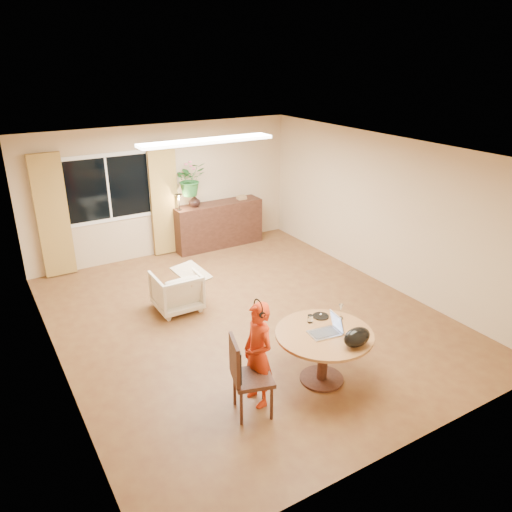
{
  "coord_description": "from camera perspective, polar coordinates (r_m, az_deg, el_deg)",
  "views": [
    {
      "loc": [
        -3.39,
        -5.97,
        3.87
      ],
      "look_at": [
        0.06,
        -0.2,
        1.1
      ],
      "focal_mm": 35.0,
      "sensor_mm": 36.0,
      "label": 1
    }
  ],
  "objects": [
    {
      "name": "ceiling_panel",
      "position": [
        8.04,
        -5.66,
        12.95
      ],
      "size": [
        2.2,
        0.35,
        0.05
      ],
      "primitive_type": "cube",
      "color": "white",
      "rests_on": "ceiling"
    },
    {
      "name": "wall_right",
      "position": [
        8.94,
        14.33,
        4.98
      ],
      "size": [
        0.0,
        6.5,
        6.5
      ],
      "primitive_type": "plane",
      "rotation": [
        1.57,
        0.0,
        -1.57
      ],
      "color": "tan",
      "rests_on": "floor"
    },
    {
      "name": "dining_chair",
      "position": [
        5.75,
        -0.38,
        -13.56
      ],
      "size": [
        0.57,
        0.55,
        0.98
      ],
      "primitive_type": null,
      "rotation": [
        0.0,
        0.0,
        -0.29
      ],
      "color": "black",
      "rests_on": "floor"
    },
    {
      "name": "child",
      "position": [
        5.82,
        0.25,
        -11.19
      ],
      "size": [
        0.48,
        0.32,
        1.3
      ],
      "primitive_type": "imported",
      "rotation": [
        0.0,
        0.0,
        -1.55
      ],
      "color": "#B71D0E",
      "rests_on": "floor"
    },
    {
      "name": "desk_lamp",
      "position": [
        10.0,
        -8.81,
        6.15
      ],
      "size": [
        0.16,
        0.16,
        0.34
      ],
      "primitive_type": null,
      "rotation": [
        0.0,
        0.0,
        -0.17
      ],
      "color": "black",
      "rests_on": "sideboard"
    },
    {
      "name": "wall_left",
      "position": [
        6.53,
        -22.69,
        -2.62
      ],
      "size": [
        0.0,
        6.5,
        6.5
      ],
      "primitive_type": "plane",
      "rotation": [
        1.57,
        0.0,
        1.57
      ],
      "color": "tan",
      "rests_on": "floor"
    },
    {
      "name": "wall_back",
      "position": [
        10.15,
        -10.44,
        7.36
      ],
      "size": [
        5.5,
        0.0,
        5.5
      ],
      "primitive_type": "plane",
      "rotation": [
        1.57,
        0.0,
        0.0
      ],
      "color": "tan",
      "rests_on": "floor"
    },
    {
      "name": "vase",
      "position": [
        10.19,
        -7.05,
        6.29
      ],
      "size": [
        0.26,
        0.26,
        0.25
      ],
      "primitive_type": "imported",
      "rotation": [
        0.0,
        0.0,
        0.1
      ],
      "color": "black",
      "rests_on": "sideboard"
    },
    {
      "name": "tumbler",
      "position": [
        6.38,
        6.22,
        -7.15
      ],
      "size": [
        0.08,
        0.08,
        0.1
      ],
      "primitive_type": null,
      "rotation": [
        0.0,
        0.0,
        -0.16
      ],
      "color": "white",
      "rests_on": "dining_table"
    },
    {
      "name": "ceiling",
      "position": [
        6.98,
        -1.31,
        11.91
      ],
      "size": [
        6.5,
        6.5,
        0.0
      ],
      "primitive_type": "plane",
      "rotation": [
        3.14,
        0.0,
        0.0
      ],
      "color": "white",
      "rests_on": "wall_back"
    },
    {
      "name": "curtain_left",
      "position": [
        9.6,
        -22.22,
        4.22
      ],
      "size": [
        0.55,
        0.08,
        2.25
      ],
      "primitive_type": "cube",
      "color": "olive",
      "rests_on": "wall_back"
    },
    {
      "name": "window",
      "position": [
        9.77,
        -16.54,
        7.44
      ],
      "size": [
        1.7,
        0.03,
        1.3
      ],
      "color": "white",
      "rests_on": "wall_back"
    },
    {
      "name": "wine_glass",
      "position": [
        6.51,
        9.67,
        -6.24
      ],
      "size": [
        0.09,
        0.09,
        0.2
      ],
      "primitive_type": null,
      "rotation": [
        0.0,
        0.0,
        -0.26
      ],
      "color": "white",
      "rests_on": "dining_table"
    },
    {
      "name": "laptop",
      "position": [
        6.12,
        7.85,
        -7.78
      ],
      "size": [
        0.42,
        0.3,
        0.26
      ],
      "primitive_type": null,
      "rotation": [
        0.0,
        0.0,
        -0.13
      ],
      "color": "#B7B7BC",
      "rests_on": "dining_table"
    },
    {
      "name": "bouquet",
      "position": [
        10.05,
        -7.55,
        8.71
      ],
      "size": [
        0.66,
        0.59,
        0.66
      ],
      "primitive_type": "imported",
      "rotation": [
        0.0,
        0.0,
        0.14
      ],
      "color": "#2E6325",
      "rests_on": "vase"
    },
    {
      "name": "floor",
      "position": [
        7.88,
        -1.14,
        -7.02
      ],
      "size": [
        6.5,
        6.5,
        0.0
      ],
      "primitive_type": "plane",
      "color": "brown",
      "rests_on": "ground"
    },
    {
      "name": "curtain_right",
      "position": [
        10.09,
        -10.45,
        6.35
      ],
      "size": [
        0.55,
        0.08,
        2.25
      ],
      "primitive_type": "cube",
      "color": "olive",
      "rests_on": "wall_back"
    },
    {
      "name": "handbag",
      "position": [
        5.95,
        11.46,
        -9.08
      ],
      "size": [
        0.4,
        0.29,
        0.24
      ],
      "primitive_type": null,
      "rotation": [
        0.0,
        0.0,
        0.25
      ],
      "color": "black",
      "rests_on": "dining_table"
    },
    {
      "name": "armchair",
      "position": [
        8.07,
        -9.07,
        -3.95
      ],
      "size": [
        0.7,
        0.72,
        0.65
      ],
      "primitive_type": "imported",
      "rotation": [
        0.0,
        0.0,
        3.14
      ],
      "color": "beige",
      "rests_on": "floor"
    },
    {
      "name": "sideboard",
      "position": [
        10.58,
        -4.34,
        3.6
      ],
      "size": [
        1.89,
        0.46,
        0.95
      ],
      "primitive_type": "cube",
      "color": "black",
      "rests_on": "floor"
    },
    {
      "name": "dining_table",
      "position": [
        6.28,
        7.74,
        -9.82
      ],
      "size": [
        1.2,
        1.2,
        0.69
      ],
      "color": "brown",
      "rests_on": "floor"
    },
    {
      "name": "book_stack",
      "position": [
        10.68,
        -1.66,
        6.72
      ],
      "size": [
        0.23,
        0.19,
        0.08
      ],
      "primitive_type": null,
      "rotation": [
        0.0,
        0.0,
        -0.29
      ],
      "color": "#865F44",
      "rests_on": "sideboard"
    },
    {
      "name": "throw",
      "position": [
        8.0,
        -7.43,
        -1.43
      ],
      "size": [
        0.59,
        0.66,
        0.03
      ],
      "primitive_type": null,
      "rotation": [
        0.0,
        0.0,
        0.29
      ],
      "color": "beige",
      "rests_on": "armchair"
    },
    {
      "name": "pot_lid",
      "position": [
        6.54,
        7.42,
        -6.78
      ],
      "size": [
        0.26,
        0.26,
        0.03
      ],
      "primitive_type": null,
      "rotation": [
        0.0,
        0.0,
        0.27
      ],
      "color": "white",
      "rests_on": "dining_table"
    }
  ]
}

